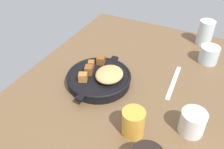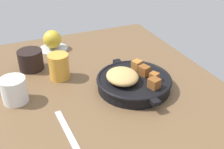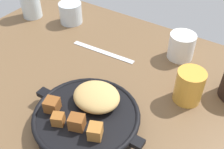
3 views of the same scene
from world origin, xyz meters
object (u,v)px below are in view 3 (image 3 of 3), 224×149
(butter_knife, at_px, (103,52))
(juice_glass_amber, at_px, (189,86))
(water_glass_short, at_px, (71,13))
(cast_iron_skillet, at_px, (87,116))
(white_creamer_pitcher, at_px, (181,46))
(water_glass_tall, at_px, (30,2))

(butter_knife, distance_m, juice_glass_amber, 0.29)
(juice_glass_amber, distance_m, water_glass_short, 0.49)
(cast_iron_skillet, bearing_deg, white_creamer_pitcher, 77.85)
(cast_iron_skillet, bearing_deg, butter_knife, 117.74)
(butter_knife, height_order, water_glass_short, water_glass_short)
(butter_knife, xyz_separation_m, water_glass_tall, (-0.34, 0.04, 0.05))
(cast_iron_skillet, height_order, white_creamer_pitcher, white_creamer_pitcher)
(cast_iron_skillet, distance_m, water_glass_short, 0.46)
(water_glass_short, bearing_deg, butter_knife, -24.26)
(butter_knife, height_order, juice_glass_amber, juice_glass_amber)
(juice_glass_amber, height_order, white_creamer_pitcher, juice_glass_amber)
(juice_glass_amber, relative_size, water_glass_tall, 0.76)
(cast_iron_skillet, height_order, butter_knife, cast_iron_skillet)
(cast_iron_skillet, bearing_deg, water_glass_short, 134.34)
(cast_iron_skillet, relative_size, butter_knife, 1.35)
(butter_knife, relative_size, water_glass_tall, 1.85)
(water_glass_tall, bearing_deg, white_creamer_pitcher, 6.48)
(juice_glass_amber, distance_m, white_creamer_pitcher, 0.17)
(cast_iron_skillet, distance_m, butter_knife, 0.27)
(butter_knife, bearing_deg, water_glass_short, 152.70)
(white_creamer_pitcher, bearing_deg, butter_knife, -152.49)
(water_glass_short, distance_m, water_glass_tall, 0.15)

